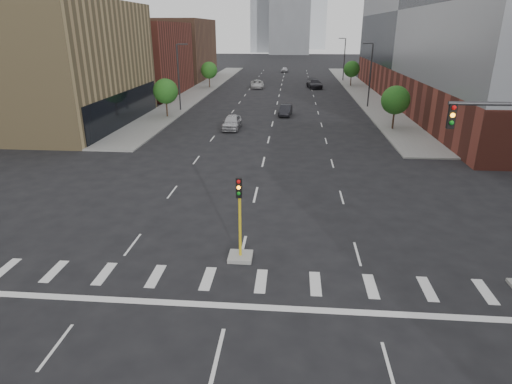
# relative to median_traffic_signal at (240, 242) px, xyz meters

# --- Properties ---
(sidewalk_left_far) EXTENTS (5.00, 92.00, 0.15)m
(sidewalk_left_far) POSITION_rel_median_traffic_signal_xyz_m (-15.00, 65.03, -0.90)
(sidewalk_left_far) COLOR gray
(sidewalk_left_far) RESTS_ON ground
(sidewalk_right_far) EXTENTS (5.00, 92.00, 0.15)m
(sidewalk_right_far) POSITION_rel_median_traffic_signal_xyz_m (15.00, 65.03, -0.90)
(sidewalk_right_far) COLOR gray
(sidewalk_right_far) RESTS_ON ground
(building_left_mid) EXTENTS (20.00, 24.00, 14.00)m
(building_left_mid) POSITION_rel_median_traffic_signal_xyz_m (-27.50, 31.03, 6.03)
(building_left_mid) COLOR #978155
(building_left_mid) RESTS_ON ground
(building_left_far_a) EXTENTS (20.00, 22.00, 12.00)m
(building_left_far_a) POSITION_rel_median_traffic_signal_xyz_m (-27.50, 57.03, 5.03)
(building_left_far_a) COLOR brown
(building_left_far_a) RESTS_ON ground
(building_left_far_b) EXTENTS (20.00, 24.00, 13.00)m
(building_left_far_b) POSITION_rel_median_traffic_signal_xyz_m (-27.50, 83.03, 5.53)
(building_left_far_b) COLOR brown
(building_left_far_b) RESTS_ON ground
(building_right_main) EXTENTS (24.00, 70.00, 22.00)m
(building_right_main) POSITION_rel_median_traffic_signal_xyz_m (29.50, 51.03, 10.03)
(building_right_main) COLOR brown
(building_right_main) RESTS_ON ground
(tower_mid) EXTENTS (18.00, 18.00, 44.00)m
(tower_mid) POSITION_rel_median_traffic_signal_xyz_m (0.00, 191.03, 21.03)
(tower_mid) COLOR slate
(tower_mid) RESTS_ON ground
(median_traffic_signal) EXTENTS (1.20, 1.20, 4.40)m
(median_traffic_signal) POSITION_rel_median_traffic_signal_xyz_m (0.00, 0.00, 0.00)
(median_traffic_signal) COLOR #999993
(median_traffic_signal) RESTS_ON ground
(streetlight_right_a) EXTENTS (1.60, 0.22, 9.07)m
(streetlight_right_a) POSITION_rel_median_traffic_signal_xyz_m (13.41, 46.03, 4.04)
(streetlight_right_a) COLOR #2D2D30
(streetlight_right_a) RESTS_ON ground
(streetlight_right_b) EXTENTS (1.60, 0.22, 9.07)m
(streetlight_right_b) POSITION_rel_median_traffic_signal_xyz_m (13.41, 81.03, 4.04)
(streetlight_right_b) COLOR #2D2D30
(streetlight_right_b) RESTS_ON ground
(streetlight_left) EXTENTS (1.60, 0.22, 9.07)m
(streetlight_left) POSITION_rel_median_traffic_signal_xyz_m (-13.41, 41.03, 4.04)
(streetlight_left) COLOR #2D2D30
(streetlight_left) RESTS_ON ground
(tree_left_near) EXTENTS (3.20, 3.20, 4.85)m
(tree_left_near) POSITION_rel_median_traffic_signal_xyz_m (-14.00, 36.03, 2.42)
(tree_left_near) COLOR #382619
(tree_left_near) RESTS_ON ground
(tree_left_far) EXTENTS (3.20, 3.20, 4.85)m
(tree_left_far) POSITION_rel_median_traffic_signal_xyz_m (-14.00, 66.03, 2.42)
(tree_left_far) COLOR #382619
(tree_left_far) RESTS_ON ground
(tree_right_near) EXTENTS (3.20, 3.20, 4.85)m
(tree_right_near) POSITION_rel_median_traffic_signal_xyz_m (14.00, 31.03, 2.42)
(tree_right_near) COLOR #382619
(tree_right_near) RESTS_ON ground
(tree_right_far) EXTENTS (3.20, 3.20, 4.85)m
(tree_right_far) POSITION_rel_median_traffic_signal_xyz_m (14.00, 71.03, 2.42)
(tree_right_far) COLOR #382619
(tree_right_far) RESTS_ON ground
(car_near_left) EXTENTS (2.01, 4.83, 1.63)m
(car_near_left) POSITION_rel_median_traffic_signal_xyz_m (-4.55, 29.83, -0.16)
(car_near_left) COLOR #B3B4B8
(car_near_left) RESTS_ON ground
(car_mid_right) EXTENTS (1.85, 4.34, 1.39)m
(car_mid_right) POSITION_rel_median_traffic_signal_xyz_m (1.50, 38.61, -0.28)
(car_mid_right) COLOR black
(car_mid_right) RESTS_ON ground
(car_far_left) EXTENTS (3.01, 5.65, 1.51)m
(car_far_left) POSITION_rel_median_traffic_signal_xyz_m (-4.66, 67.01, -0.22)
(car_far_left) COLOR silver
(car_far_left) RESTS_ON ground
(car_deep_right) EXTENTS (3.27, 6.14, 1.70)m
(car_deep_right) POSITION_rel_median_traffic_signal_xyz_m (6.55, 67.65, -0.13)
(car_deep_right) COLOR black
(car_deep_right) RESTS_ON ground
(car_distant) EXTENTS (1.86, 4.07, 1.35)m
(car_distant) POSITION_rel_median_traffic_signal_xyz_m (0.01, 100.62, -0.30)
(car_distant) COLOR silver
(car_distant) RESTS_ON ground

